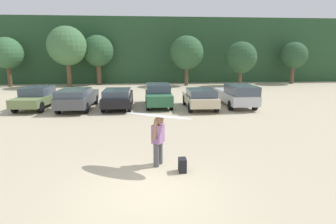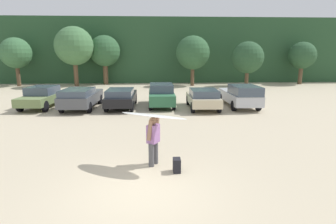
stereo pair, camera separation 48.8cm
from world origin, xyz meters
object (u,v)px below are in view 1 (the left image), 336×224
object	(u,v)px
parked_car_silver	(237,95)
parked_car_olive_green	(37,97)
parked_car_champagne	(200,98)
parked_car_black	(118,97)
parked_car_forest_green	(158,95)
parked_car_dark_gray	(77,98)
person_adult	(158,138)
surfboard_white	(158,116)
backpack_dropped	(182,165)

from	to	relation	value
parked_car_silver	parked_car_olive_green	bearing A→B (deg)	87.15
parked_car_champagne	parked_car_black	bearing A→B (deg)	84.07
parked_car_forest_green	parked_car_champagne	distance (m)	2.99
parked_car_olive_green	parked_car_silver	world-z (taller)	parked_car_silver
parked_car_dark_gray	person_adult	size ratio (longest dim) A/B	2.90
parked_car_dark_gray	surfboard_white	bearing A→B (deg)	-152.50
parked_car_forest_green	parked_car_champagne	world-z (taller)	parked_car_forest_green
parked_car_forest_green	surfboard_white	xyz separation A→B (m)	(-0.62, -10.75, 0.93)
parked_car_dark_gray	backpack_dropped	world-z (taller)	parked_car_dark_gray
parked_car_olive_green	parked_car_champagne	distance (m)	11.06
parked_car_black	backpack_dropped	distance (m)	11.19
parked_car_dark_gray	parked_car_black	bearing A→B (deg)	-84.84
parked_car_silver	backpack_dropped	xyz separation A→B (m)	(-5.34, -10.55, -0.61)
parked_car_olive_green	parked_car_black	xyz separation A→B (m)	(5.46, -0.45, -0.03)
parked_car_black	surfboard_white	xyz separation A→B (m)	(2.16, -10.29, 1.01)
parked_car_olive_green	parked_car_dark_gray	world-z (taller)	parked_car_olive_green
parked_car_black	parked_car_dark_gray	bearing A→B (deg)	93.84
parked_car_dark_gray	parked_car_black	size ratio (longest dim) A/B	1.05
parked_car_silver	backpack_dropped	size ratio (longest dim) A/B	10.78
parked_car_black	parked_car_olive_green	bearing A→B (deg)	85.99
parked_car_dark_gray	backpack_dropped	xyz separation A→B (m)	(5.59, -10.64, -0.56)
parked_car_dark_gray	parked_car_black	distance (m)	2.69
parked_car_dark_gray	parked_car_forest_green	size ratio (longest dim) A/B	1.15
parked_car_champagne	surfboard_white	bearing A→B (deg)	161.76
surfboard_white	backpack_dropped	xyz separation A→B (m)	(0.75, -0.50, -1.53)
parked_car_silver	surfboard_white	distance (m)	11.78
parked_car_forest_green	person_adult	bearing A→B (deg)	176.65
parked_car_forest_green	parked_car_silver	xyz separation A→B (m)	(5.47, -0.70, 0.02)
person_adult	surfboard_white	distance (m)	0.82
parked_car_olive_green	surfboard_white	bearing A→B (deg)	-140.34
parked_car_black	parked_car_forest_green	size ratio (longest dim) A/B	1.10
parked_car_dark_gray	parked_car_champagne	distance (m)	8.24
backpack_dropped	parked_car_olive_green	bearing A→B (deg)	126.65
parked_car_black	backpack_dropped	size ratio (longest dim) A/B	10.30
parked_car_forest_green	backpack_dropped	bearing A→B (deg)	-179.38
parked_car_forest_green	parked_car_silver	size ratio (longest dim) A/B	0.87
parked_car_olive_green	parked_car_dark_gray	xyz separation A→B (m)	(2.78, -0.60, 0.02)
parked_car_champagne	surfboard_white	world-z (taller)	surfboard_white
parked_car_olive_green	backpack_dropped	xyz separation A→B (m)	(8.36, -11.24, -0.55)
parked_car_champagne	surfboard_white	distance (m)	10.22
parked_car_silver	person_adult	distance (m)	11.64
parked_car_black	surfboard_white	size ratio (longest dim) A/B	1.92
parked_car_silver	parked_car_dark_gray	bearing A→B (deg)	89.54
parked_car_dark_gray	parked_car_black	world-z (taller)	parked_car_dark_gray
parked_car_silver	person_adult	bearing A→B (deg)	148.52
parked_car_dark_gray	surfboard_white	world-z (taller)	surfboard_white
parked_car_silver	backpack_dropped	bearing A→B (deg)	153.17
person_adult	parked_car_black	bearing A→B (deg)	-48.94
parked_car_dark_gray	parked_car_champagne	xyz separation A→B (m)	(8.22, -0.54, -0.04)
parked_car_champagne	backpack_dropped	world-z (taller)	parked_car_champagne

